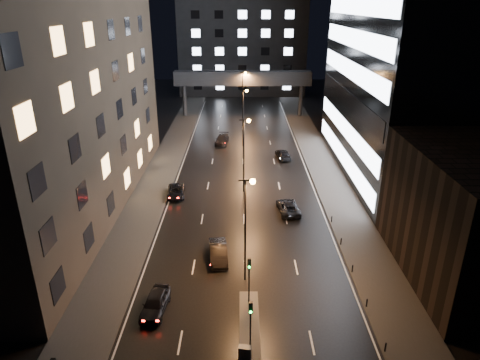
{
  "coord_description": "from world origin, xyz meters",
  "views": [
    {
      "loc": [
        -0.4,
        -25.16,
        23.83
      ],
      "look_at": [
        -0.49,
        22.5,
        4.0
      ],
      "focal_mm": 32.0,
      "sensor_mm": 36.0,
      "label": 1
    }
  ],
  "objects_px": {
    "car_away_a": "(155,303)",
    "car_toward_b": "(283,154)",
    "car_away_c": "(176,192)",
    "car_away_d": "(222,140)",
    "car_away_b": "(218,252)",
    "car_toward_a": "(288,207)",
    "utility_cabinet": "(245,353)"
  },
  "relations": [
    {
      "from": "car_away_a",
      "to": "car_away_d",
      "type": "distance_m",
      "value": 46.0
    },
    {
      "from": "car_away_a",
      "to": "car_toward_a",
      "type": "xyz_separation_m",
      "value": [
        12.91,
        18.18,
        -0.06
      ]
    },
    {
      "from": "car_away_d",
      "to": "car_toward_a",
      "type": "bearing_deg",
      "value": -65.4
    },
    {
      "from": "car_away_d",
      "to": "car_toward_b",
      "type": "relative_size",
      "value": 1.07
    },
    {
      "from": "car_away_a",
      "to": "car_away_d",
      "type": "height_order",
      "value": "car_away_a"
    },
    {
      "from": "car_toward_b",
      "to": "car_away_c",
      "type": "bearing_deg",
      "value": 38.04
    },
    {
      "from": "car_away_a",
      "to": "car_away_b",
      "type": "height_order",
      "value": "car_away_b"
    },
    {
      "from": "car_away_c",
      "to": "car_toward_a",
      "type": "relative_size",
      "value": 0.94
    },
    {
      "from": "car_away_a",
      "to": "car_toward_a",
      "type": "height_order",
      "value": "car_away_a"
    },
    {
      "from": "car_away_d",
      "to": "car_away_b",
      "type": "bearing_deg",
      "value": -82.09
    },
    {
      "from": "car_toward_a",
      "to": "car_toward_b",
      "type": "relative_size",
      "value": 1.04
    },
    {
      "from": "car_away_a",
      "to": "car_toward_b",
      "type": "relative_size",
      "value": 0.93
    },
    {
      "from": "utility_cabinet",
      "to": "car_toward_a",
      "type": "bearing_deg",
      "value": 84.74
    },
    {
      "from": "car_away_d",
      "to": "car_toward_a",
      "type": "xyz_separation_m",
      "value": [
        9.24,
        -27.67,
        -0.05
      ]
    },
    {
      "from": "car_away_c",
      "to": "car_toward_b",
      "type": "relative_size",
      "value": 0.98
    },
    {
      "from": "car_toward_b",
      "to": "utility_cabinet",
      "type": "xyz_separation_m",
      "value": [
        -6.67,
        -43.22,
        -0.02
      ]
    },
    {
      "from": "car_toward_a",
      "to": "car_toward_b",
      "type": "distance_m",
      "value": 19.74
    },
    {
      "from": "car_away_c",
      "to": "utility_cabinet",
      "type": "height_order",
      "value": "car_away_c"
    },
    {
      "from": "car_toward_a",
      "to": "car_away_c",
      "type": "bearing_deg",
      "value": -24.37
    },
    {
      "from": "utility_cabinet",
      "to": "car_away_b",
      "type": "bearing_deg",
      "value": 108.9
    },
    {
      "from": "car_away_d",
      "to": "utility_cabinet",
      "type": "height_order",
      "value": "car_away_d"
    },
    {
      "from": "car_away_c",
      "to": "car_away_d",
      "type": "bearing_deg",
      "value": 71.85
    },
    {
      "from": "car_away_d",
      "to": "utility_cabinet",
      "type": "distance_m",
      "value": 51.33
    },
    {
      "from": "car_away_b",
      "to": "car_toward_b",
      "type": "distance_m",
      "value": 31.49
    },
    {
      "from": "car_toward_a",
      "to": "car_away_d",
      "type": "bearing_deg",
      "value": -77.86
    },
    {
      "from": "car_away_a",
      "to": "car_away_c",
      "type": "relative_size",
      "value": 0.95
    },
    {
      "from": "car_away_a",
      "to": "car_away_c",
      "type": "xyz_separation_m",
      "value": [
        -1.51,
        22.88,
        -0.11
      ]
    },
    {
      "from": "car_away_b",
      "to": "car_toward_a",
      "type": "height_order",
      "value": "car_away_b"
    },
    {
      "from": "car_away_d",
      "to": "car_toward_b",
      "type": "distance_m",
      "value": 13.1
    },
    {
      "from": "car_away_a",
      "to": "car_away_c",
      "type": "height_order",
      "value": "car_away_a"
    },
    {
      "from": "car_away_a",
      "to": "utility_cabinet",
      "type": "bearing_deg",
      "value": -30.35
    },
    {
      "from": "car_away_b",
      "to": "car_away_d",
      "type": "height_order",
      "value": "car_away_b"
    }
  ]
}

